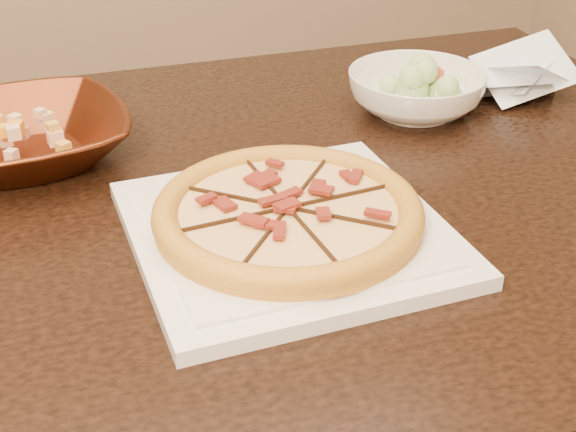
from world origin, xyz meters
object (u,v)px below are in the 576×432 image
(salad_bowl, at_px, (416,93))
(plate, at_px, (288,231))
(pizza, at_px, (288,213))
(dining_table, at_px, (206,262))
(bronze_bowl, at_px, (26,139))

(salad_bowl, bearing_deg, plate, -134.70)
(pizza, height_order, salad_bowl, salad_bowl)
(dining_table, bearing_deg, plate, -59.21)
(pizza, distance_m, salad_bowl, 0.40)
(dining_table, distance_m, pizza, 0.19)
(dining_table, distance_m, bronze_bowl, 0.29)
(plate, xyz_separation_m, pizza, (-0.00, -0.00, 0.02))
(plate, bearing_deg, pizza, -177.20)
(dining_table, height_order, plate, plate)
(dining_table, xyz_separation_m, salad_bowl, (0.36, 0.16, 0.13))
(salad_bowl, bearing_deg, dining_table, -155.33)
(plate, xyz_separation_m, salad_bowl, (0.28, 0.29, 0.02))
(bronze_bowl, xyz_separation_m, salad_bowl, (0.56, 0.00, -0.00))
(plate, relative_size, salad_bowl, 1.77)
(pizza, bearing_deg, plate, 2.80)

